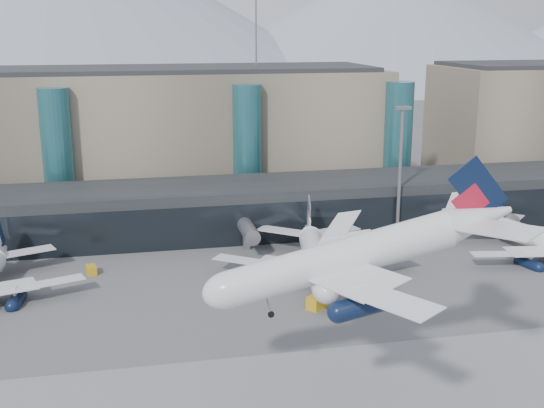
{
  "coord_description": "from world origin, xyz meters",
  "views": [
    {
      "loc": [
        -19.96,
        -71.54,
        39.99
      ],
      "look_at": [
        1.7,
        32.0,
        12.38
      ],
      "focal_mm": 45.0,
      "sensor_mm": 36.0,
      "label": 1
    }
  ],
  "objects_px": {
    "hero_jet": "(370,244)",
    "veh_g": "(309,251)",
    "jet_parked_mid": "(315,248)",
    "veh_b": "(91,270)",
    "jet_parked_right": "(541,234)",
    "lightmast_mid": "(400,165)",
    "veh_d": "(374,249)",
    "veh_h": "(318,301)"
  },
  "relations": [
    {
      "from": "veh_g",
      "to": "veh_h",
      "type": "xyz_separation_m",
      "value": [
        -4.75,
        -23.37,
        0.24
      ]
    },
    {
      "from": "jet_parked_mid",
      "to": "veh_b",
      "type": "height_order",
      "value": "jet_parked_mid"
    },
    {
      "from": "jet_parked_mid",
      "to": "hero_jet",
      "type": "bearing_deg",
      "value": -177.53
    },
    {
      "from": "lightmast_mid",
      "to": "veh_b",
      "type": "bearing_deg",
      "value": -171.43
    },
    {
      "from": "veh_g",
      "to": "lightmast_mid",
      "type": "bearing_deg",
      "value": 102.32
    },
    {
      "from": "lightmast_mid",
      "to": "jet_parked_mid",
      "type": "height_order",
      "value": "lightmast_mid"
    },
    {
      "from": "veh_d",
      "to": "veh_h",
      "type": "distance_m",
      "value": 27.1
    },
    {
      "from": "veh_b",
      "to": "veh_h",
      "type": "height_order",
      "value": "veh_h"
    },
    {
      "from": "hero_jet",
      "to": "veh_g",
      "type": "height_order",
      "value": "hero_jet"
    },
    {
      "from": "hero_jet",
      "to": "jet_parked_right",
      "type": "distance_m",
      "value": 62.51
    },
    {
      "from": "veh_b",
      "to": "veh_g",
      "type": "bearing_deg",
      "value": -97.41
    },
    {
      "from": "lightmast_mid",
      "to": "hero_jet",
      "type": "relative_size",
      "value": 0.72
    },
    {
      "from": "lightmast_mid",
      "to": "veh_d",
      "type": "xyz_separation_m",
      "value": [
        -7.88,
        -8.45,
        -13.51
      ]
    },
    {
      "from": "veh_b",
      "to": "veh_h",
      "type": "bearing_deg",
      "value": -133.16
    },
    {
      "from": "lightmast_mid",
      "to": "veh_d",
      "type": "distance_m",
      "value": 17.78
    },
    {
      "from": "hero_jet",
      "to": "jet_parked_mid",
      "type": "xyz_separation_m",
      "value": [
        5.04,
        39.23,
        -13.48
      ]
    },
    {
      "from": "veh_b",
      "to": "veh_g",
      "type": "height_order",
      "value": "veh_g"
    },
    {
      "from": "lightmast_mid",
      "to": "hero_jet",
      "type": "height_order",
      "value": "lightmast_mid"
    },
    {
      "from": "hero_jet",
      "to": "jet_parked_right",
      "type": "height_order",
      "value": "hero_jet"
    },
    {
      "from": "jet_parked_mid",
      "to": "veh_g",
      "type": "height_order",
      "value": "jet_parked_mid"
    },
    {
      "from": "jet_parked_mid",
      "to": "veh_g",
      "type": "relative_size",
      "value": 13.9
    },
    {
      "from": "lightmast_mid",
      "to": "veh_g",
      "type": "bearing_deg",
      "value": -161.26
    },
    {
      "from": "jet_parked_right",
      "to": "veh_g",
      "type": "distance_m",
      "value": 41.56
    },
    {
      "from": "hero_jet",
      "to": "veh_d",
      "type": "xyz_separation_m",
      "value": [
        18.03,
        46.35,
        -16.94
      ]
    },
    {
      "from": "lightmast_mid",
      "to": "jet_parked_mid",
      "type": "xyz_separation_m",
      "value": [
        -20.88,
        -15.57,
        -10.05
      ]
    },
    {
      "from": "hero_jet",
      "to": "veh_g",
      "type": "distance_m",
      "value": 51.5
    },
    {
      "from": "lightmast_mid",
      "to": "veh_b",
      "type": "xyz_separation_m",
      "value": [
        -57.56,
        -8.67,
        -13.7
      ]
    },
    {
      "from": "hero_jet",
      "to": "veh_d",
      "type": "height_order",
      "value": "hero_jet"
    },
    {
      "from": "jet_parked_right",
      "to": "veh_d",
      "type": "relative_size",
      "value": 10.52
    },
    {
      "from": "veh_g",
      "to": "veh_h",
      "type": "relative_size",
      "value": 0.72
    },
    {
      "from": "hero_jet",
      "to": "veh_b",
      "type": "height_order",
      "value": "hero_jet"
    },
    {
      "from": "jet_parked_mid",
      "to": "jet_parked_right",
      "type": "bearing_deg",
      "value": -80.4
    },
    {
      "from": "veh_d",
      "to": "veh_g",
      "type": "height_order",
      "value": "veh_d"
    },
    {
      "from": "jet_parked_mid",
      "to": "jet_parked_right",
      "type": "distance_m",
      "value": 41.75
    },
    {
      "from": "jet_parked_right",
      "to": "jet_parked_mid",
      "type": "bearing_deg",
      "value": 73.67
    },
    {
      "from": "lightmast_mid",
      "to": "veh_g",
      "type": "distance_m",
      "value": 24.77
    },
    {
      "from": "lightmast_mid",
      "to": "jet_parked_mid",
      "type": "distance_m",
      "value": 27.92
    },
    {
      "from": "lightmast_mid",
      "to": "veh_g",
      "type": "height_order",
      "value": "lightmast_mid"
    },
    {
      "from": "veh_b",
      "to": "veh_h",
      "type": "distance_m",
      "value": 39.51
    },
    {
      "from": "veh_d",
      "to": "lightmast_mid",
      "type": "bearing_deg",
      "value": -19.91
    },
    {
      "from": "veh_d",
      "to": "jet_parked_right",
      "type": "bearing_deg",
      "value": -81.06
    },
    {
      "from": "veh_d",
      "to": "hero_jet",
      "type": "bearing_deg",
      "value": -178.17
    }
  ]
}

